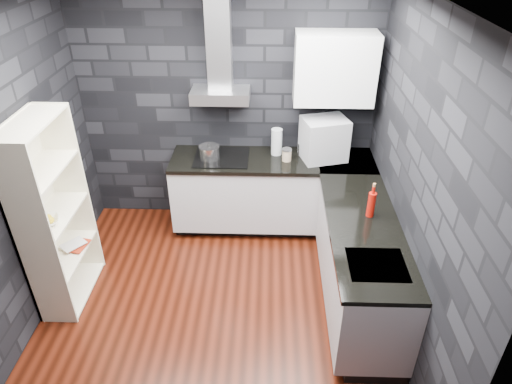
# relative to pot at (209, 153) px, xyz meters

# --- Properties ---
(ground) EXTENTS (3.20, 3.20, 0.00)m
(ground) POSITION_rel_pot_xyz_m (0.18, -1.27, -0.97)
(ground) COLOR #42140A
(ceiling) EXTENTS (3.20, 3.20, 0.00)m
(ceiling) POSITION_rel_pot_xyz_m (0.18, -1.27, 1.73)
(ceiling) COLOR white
(wall_back) EXTENTS (3.20, 0.05, 2.70)m
(wall_back) POSITION_rel_pot_xyz_m (0.18, 0.35, 0.38)
(wall_back) COLOR black
(wall_back) RESTS_ON ground
(wall_front) EXTENTS (3.20, 0.05, 2.70)m
(wall_front) POSITION_rel_pot_xyz_m (0.18, -2.90, 0.38)
(wall_front) COLOR black
(wall_front) RESTS_ON ground
(wall_left) EXTENTS (0.05, 3.20, 2.70)m
(wall_left) POSITION_rel_pot_xyz_m (-1.45, -1.27, 0.38)
(wall_left) COLOR black
(wall_left) RESTS_ON ground
(wall_right) EXTENTS (0.05, 3.20, 2.70)m
(wall_right) POSITION_rel_pot_xyz_m (1.80, -1.27, 0.38)
(wall_right) COLOR black
(wall_right) RESTS_ON ground
(toekick_back) EXTENTS (2.18, 0.50, 0.10)m
(toekick_back) POSITION_rel_pot_xyz_m (0.68, 0.07, -0.92)
(toekick_back) COLOR black
(toekick_back) RESTS_ON ground
(toekick_right) EXTENTS (0.50, 1.78, 0.10)m
(toekick_right) POSITION_rel_pot_xyz_m (1.52, -1.17, -0.92)
(toekick_right) COLOR black
(toekick_right) RESTS_ON ground
(counter_back_cab) EXTENTS (2.20, 0.60, 0.76)m
(counter_back_cab) POSITION_rel_pot_xyz_m (0.68, 0.03, -0.49)
(counter_back_cab) COLOR #BDBCC1
(counter_back_cab) RESTS_ON ground
(counter_right_cab) EXTENTS (0.60, 1.80, 0.76)m
(counter_right_cab) POSITION_rel_pot_xyz_m (1.48, -1.17, -0.49)
(counter_right_cab) COLOR #BDBCC1
(counter_right_cab) RESTS_ON ground
(counter_back_top) EXTENTS (2.20, 0.62, 0.04)m
(counter_back_top) POSITION_rel_pot_xyz_m (0.68, 0.02, -0.09)
(counter_back_top) COLOR black
(counter_back_top) RESTS_ON counter_back_cab
(counter_right_top) EXTENTS (0.62, 1.80, 0.04)m
(counter_right_top) POSITION_rel_pot_xyz_m (1.47, -1.17, -0.09)
(counter_right_top) COLOR black
(counter_right_top) RESTS_ON counter_right_cab
(counter_corner_top) EXTENTS (0.62, 0.62, 0.04)m
(counter_corner_top) POSITION_rel_pot_xyz_m (1.48, 0.03, -0.09)
(counter_corner_top) COLOR black
(counter_corner_top) RESTS_ON counter_right_cab
(hood_body) EXTENTS (0.60, 0.34, 0.12)m
(hood_body) POSITION_rel_pot_xyz_m (0.13, 0.16, 0.59)
(hood_body) COLOR silver
(hood_body) RESTS_ON wall_back
(hood_chimney) EXTENTS (0.24, 0.20, 0.90)m
(hood_chimney) POSITION_rel_pot_xyz_m (0.13, 0.23, 1.10)
(hood_chimney) COLOR silver
(hood_chimney) RESTS_ON hood_body
(upper_cabinet) EXTENTS (0.80, 0.35, 0.70)m
(upper_cabinet) POSITION_rel_pot_xyz_m (1.28, 0.15, 0.88)
(upper_cabinet) COLOR white
(upper_cabinet) RESTS_ON wall_back
(cooktop) EXTENTS (0.58, 0.50, 0.01)m
(cooktop) POSITION_rel_pot_xyz_m (0.13, 0.03, -0.07)
(cooktop) COLOR black
(cooktop) RESTS_ON counter_back_top
(sink_rim) EXTENTS (0.44, 0.40, 0.01)m
(sink_rim) POSITION_rel_pot_xyz_m (1.48, -1.67, -0.08)
(sink_rim) COLOR silver
(sink_rim) RESTS_ON counter_right_top
(pot) EXTENTS (0.27, 0.27, 0.12)m
(pot) POSITION_rel_pot_xyz_m (0.00, 0.00, 0.00)
(pot) COLOR silver
(pot) RESTS_ON cooktop
(glass_vase) EXTENTS (0.16, 0.16, 0.29)m
(glass_vase) POSITION_rel_pot_xyz_m (0.72, 0.14, 0.07)
(glass_vase) COLOR silver
(glass_vase) RESTS_ON counter_back_top
(storage_jar) EXTENTS (0.10, 0.10, 0.12)m
(storage_jar) POSITION_rel_pot_xyz_m (0.83, -0.01, -0.01)
(storage_jar) COLOR tan
(storage_jar) RESTS_ON counter_back_top
(utensil_crock) EXTENTS (0.10, 0.10, 0.13)m
(utensil_crock) POSITION_rel_pot_xyz_m (1.00, 0.15, -0.01)
(utensil_crock) COLOR silver
(utensil_crock) RESTS_ON counter_back_top
(appliance_garage) EXTENTS (0.53, 0.46, 0.45)m
(appliance_garage) POSITION_rel_pot_xyz_m (1.22, 0.06, 0.15)
(appliance_garage) COLOR #B0B2B9
(appliance_garage) RESTS_ON counter_back_top
(red_bottle) EXTENTS (0.07, 0.07, 0.23)m
(red_bottle) POSITION_rel_pot_xyz_m (1.53, -1.02, 0.04)
(red_bottle) COLOR #A11008
(red_bottle) RESTS_ON counter_right_top
(bookshelf) EXTENTS (0.46, 0.84, 1.80)m
(bookshelf) POSITION_rel_pot_xyz_m (-1.24, -1.12, -0.07)
(bookshelf) COLOR #F1EACB
(bookshelf) RESTS_ON ground
(fruit_bowl) EXTENTS (0.28, 0.28, 0.05)m
(fruit_bowl) POSITION_rel_pot_xyz_m (-1.24, -1.25, -0.04)
(fruit_bowl) COLOR white
(fruit_bowl) RESTS_ON bookshelf
(book_red) EXTENTS (0.16, 0.05, 0.22)m
(book_red) POSITION_rel_pot_xyz_m (-1.24, -0.98, -0.40)
(book_red) COLOR maroon
(book_red) RESTS_ON bookshelf
(book_second) EXTENTS (0.13, 0.11, 0.21)m
(book_second) POSITION_rel_pot_xyz_m (-1.26, -0.96, -0.38)
(book_second) COLOR #B2B2B2
(book_second) RESTS_ON bookshelf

